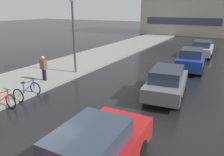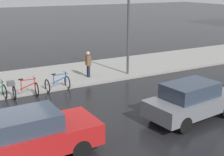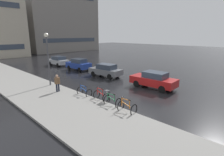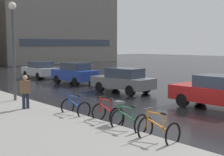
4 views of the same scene
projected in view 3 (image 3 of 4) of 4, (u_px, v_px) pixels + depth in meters
The scene contains 13 objects.
ground_plane at pixel (141, 94), 15.00m from camera, with size 140.00×140.00×0.00m, color black.
sidewalk_kerb at pixel (23, 85), 17.48m from camera, with size 4.80×60.00×0.14m, color gray.
bicycle_nearest at pixel (127, 107), 11.21m from camera, with size 0.83×1.13×1.03m.
bicycle_second at pixel (112, 101), 12.33m from camera, with size 0.85×1.16×0.95m.
bicycle_third at pixel (103, 95), 13.33m from camera, with size 0.72×1.40×0.99m.
bicycle_farthest at pixel (84, 91), 14.40m from camera, with size 0.77×1.21×0.94m.
car_red at pixel (154, 80), 16.51m from camera, with size 1.92×4.35×1.57m.
car_grey at pixel (106, 70), 20.93m from camera, with size 2.17×4.21×1.55m.
car_blue at pixel (79, 64), 24.81m from camera, with size 2.01×3.83×1.63m.
car_silver at pixel (59, 61), 28.47m from camera, with size 1.87×3.76×1.51m.
pedestrian at pixel (57, 83), 15.00m from camera, with size 0.42×0.28×1.64m.
streetlamp at pixel (48, 52), 16.35m from camera, with size 0.38×0.38×5.10m.
building_facade_side at pixel (60, 19), 52.51m from camera, with size 20.89×10.91×18.78m.
Camera 3 is at (-12.01, -8.02, 4.96)m, focal length 28.00 mm.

